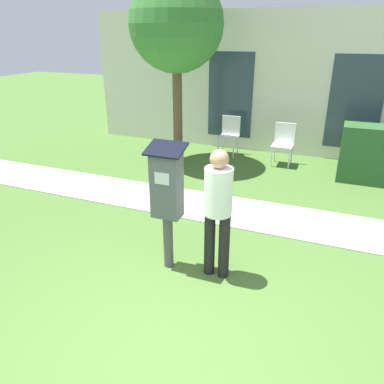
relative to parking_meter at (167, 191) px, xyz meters
The scene contains 8 objects.
ground_plane 1.72m from the parking_meter, 65.44° to the right, with size 40.00×40.00×0.00m, color #476B2D.
sidewalk 2.13m from the parking_meter, 72.09° to the left, with size 12.00×1.10×0.02m.
building_facade 5.48m from the parking_meter, 83.93° to the left, with size 10.00×0.26×3.20m.
parking_meter is the anchor object (origin of this frame).
person_standing 0.62m from the parking_meter, ahead, with size 0.32×0.32×1.58m.
outdoor_chair_left 4.86m from the parking_meter, 97.81° to the left, with size 0.44×0.44×0.90m.
outdoor_chair_middle 4.60m from the parking_meter, 81.83° to the left, with size 0.44×0.44×0.90m.
tree 4.52m from the parking_meter, 112.23° to the left, with size 1.90×1.90×3.82m.
Camera 1 is at (1.19, -2.33, 2.73)m, focal length 35.00 mm.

